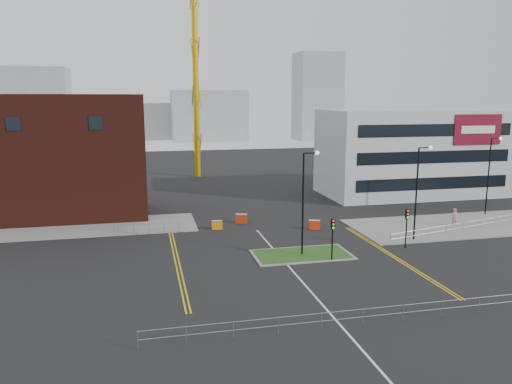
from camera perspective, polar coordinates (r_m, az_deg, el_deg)
ground at (r=36.65m, az=6.18°, el=-11.14°), size 200.00×200.00×0.00m
pavement_left at (r=56.47m, az=-21.35°, el=-3.93°), size 28.00×8.00×0.12m
pavement_right at (r=58.46m, az=22.39°, el=-3.52°), size 24.00×10.00×0.12m
island_kerb at (r=44.38m, az=5.28°, el=-7.14°), size 8.60×4.60×0.08m
grass_island at (r=44.37m, az=5.28°, el=-7.11°), size 8.00×4.00×0.12m
brick_building at (r=61.62m, az=-23.72°, el=3.50°), size 24.20×10.07×14.24m
office_block at (r=74.54m, az=17.33°, el=4.36°), size 25.00×12.20×12.00m
tower_crane at (r=89.90m, az=-3.26°, el=19.19°), size 52.88×5.68×39.07m
streetlamp_island at (r=43.11m, az=5.67°, el=-0.30°), size 1.46×0.36×9.18m
streetlamp_right_near at (r=49.91m, az=18.12°, el=0.72°), size 1.46×0.36×9.18m
streetlamp_right_far at (r=64.33m, az=25.23°, el=2.36°), size 1.46×0.36×9.18m
traffic_light_island at (r=42.50m, az=8.75°, el=-4.47°), size 0.28×0.33×3.65m
traffic_light_right at (r=47.66m, az=16.86°, el=-3.16°), size 0.28×0.33×3.65m
railing_front at (r=31.20m, az=9.88°, el=-13.71°), size 24.05×0.05×1.10m
railing_left at (r=51.74m, az=-12.13°, el=-3.93°), size 6.05×0.05×1.10m
railing_right at (r=55.47m, az=22.64°, el=-3.51°), size 19.05×5.05×1.10m
centre_line at (r=38.42m, az=5.20°, el=-10.07°), size 0.15×30.00×0.01m
yellow_left_a at (r=44.32m, az=-9.32°, el=-7.31°), size 0.12×24.00×0.01m
yellow_left_b at (r=44.33m, az=-8.93°, el=-7.29°), size 0.12×24.00×0.01m
yellow_right_a at (r=45.49m, az=15.16°, el=-7.07°), size 0.12×20.00×0.01m
yellow_right_b at (r=45.63m, az=15.50°, el=-7.04°), size 0.12×20.00×0.01m
skyline_a at (r=154.83m, az=-23.80°, el=8.83°), size 18.00×12.00×22.00m
skyline_b at (r=163.61m, az=-5.39°, el=8.67°), size 24.00×12.00×16.00m
skyline_c at (r=166.90m, az=7.02°, el=10.74°), size 14.00×12.00×28.00m
skyline_d at (r=172.32m, az=-11.82°, el=7.93°), size 30.00×12.00×12.00m
pedestrian at (r=57.60m, az=21.78°, el=-2.72°), size 0.75×0.51×1.99m
barrier_left at (r=55.05m, az=-1.69°, el=-3.01°), size 1.29×0.71×1.03m
barrier_mid at (r=52.63m, az=-4.47°, el=-3.74°), size 1.13×0.45×0.93m
barrier_right at (r=52.86m, az=6.70°, el=-3.69°), size 1.23×0.72×0.98m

